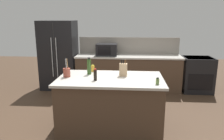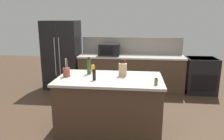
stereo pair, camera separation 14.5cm
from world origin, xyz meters
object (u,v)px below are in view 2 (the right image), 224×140
Objects in this scene: refrigerator at (62,55)px; honey_jar at (93,68)px; utensil_crock at (66,72)px; range_oven at (201,75)px; knife_block at (123,70)px; soy_sauce_bottle at (94,75)px; microwave at (109,50)px; olive_oil_bottle at (89,66)px; spice_jar_oregano at (156,82)px.

refrigerator is 2.21m from honey_jar.
refrigerator reaches higher than utensil_crock.
knife_block is (-1.90, -2.06, 0.59)m from range_oven.
honey_jar is (-0.58, 0.28, -0.05)m from knife_block.
utensil_crock is at bearing 162.23° from soy_sauce_bottle.
soy_sauce_bottle is (1.37, -2.42, 0.11)m from refrigerator.
microwave is at bearing 91.20° from soy_sauce_bottle.
utensil_crock is at bearing -148.58° from olive_oil_bottle.
knife_block is 1.50× the size of soy_sauce_bottle.
soy_sauce_bottle is (-0.44, -0.30, -0.02)m from knife_block.
spice_jar_oregano is (0.53, -0.46, -0.06)m from knife_block.
knife_block reaches higher than spice_jar_oregano.
honey_jar is 0.60m from soy_sauce_bottle.
knife_block is 2.68× the size of spice_jar_oregano.
microwave is 1.79m from honey_jar.
range_oven is 1.68× the size of microwave.
utensil_crock reaches higher than spice_jar_oregano.
olive_oil_bottle is 2.82× the size of spice_jar_oregano.
olive_oil_bottle is (0.35, 0.21, 0.06)m from utensil_crock.
refrigerator is at bearing 179.21° from range_oven.
range_oven is at bearing -0.00° from microwave.
utensil_crock is (-2.86, -2.20, 0.56)m from range_oven.
utensil_crock is at bearing -168.70° from knife_block.
utensil_crock is 1.65× the size of soy_sauce_bottle.
range_oven is at bearing 50.37° from knife_block.
spice_jar_oregano is at bearing -8.79° from soy_sauce_bottle.
olive_oil_bottle is at bearing -59.41° from refrigerator.
microwave reaches higher than knife_block.
microwave is 2.12m from knife_block.
refrigerator reaches higher than soy_sauce_bottle.
honey_jar is at bearing 103.09° from soy_sauce_bottle.
range_oven is 3.38m from soy_sauce_bottle.
utensil_crock is 0.54m from soy_sauce_bottle.
soy_sauce_bottle is (0.52, -0.17, 0.01)m from utensil_crock.
microwave reaches higher than honey_jar.
honey_jar is at bearing 146.47° from spice_jar_oregano.
microwave is at bearing 86.62° from olive_oil_bottle.
utensil_crock is 1.52m from spice_jar_oregano.
microwave is 1.71× the size of utensil_crock.
olive_oil_bottle is at bearing 155.09° from spice_jar_oregano.
refrigerator is 17.12× the size of spice_jar_oregano.
utensil_crock is 1.05× the size of olive_oil_bottle.
refrigerator is 2.78m from soy_sauce_bottle.
refrigerator is at bearing 133.72° from knife_block.
utensil_crock is at bearing -69.19° from refrigerator.
microwave is at bearing 106.50° from knife_block.
honey_jar is at bearing 47.77° from utensil_crock.
microwave is 2.37m from soy_sauce_bottle.
microwave reaches higher than soy_sauce_bottle.
range_oven is 7.33× the size of honey_jar.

